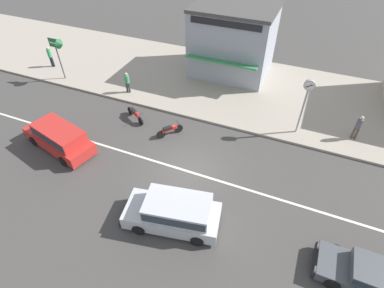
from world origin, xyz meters
The scene contains 14 objects.
ground_plane centered at (0.00, 0.00, 0.00)m, with size 160.00×160.00×0.00m, color #423F3D.
lane_centre_stripe centered at (0.00, 0.00, 0.00)m, with size 50.40×0.14×0.01m, color silver.
kerb_strip centered at (0.00, 9.52, 0.07)m, with size 68.00×10.00×0.15m, color #9E9384.
minivan_red_2 centered at (-7.74, -1.09, 0.84)m, with size 5.08×2.79×1.56m.
minivan_silver_3 centered at (0.72, -3.24, 0.84)m, with size 4.72×2.64×1.56m.
hatchback_dark_grey_4 centered at (8.95, -2.84, 0.59)m, with size 3.79×1.78×1.10m.
motorcycle_0 centered at (-5.11, 3.03, 0.43)m, with size 1.75×1.13×0.80m.
motorcycle_1 centered at (-2.27, 2.45, 0.42)m, with size 1.19×1.46×0.80m.
street_clock centered at (5.00, 5.66, 2.86)m, with size 0.64×0.22×3.66m.
arrow_signboard centered at (-12.52, 5.40, 2.90)m, with size 1.30×0.72×3.28m.
pedestrian_near_clock centered at (-15.28, 6.66, 1.15)m, with size 0.34×0.34×1.71m.
pedestrian_mid_kerb centered at (-7.22, 5.61, 1.07)m, with size 0.34×0.34×1.59m.
pedestrian_by_shop centered at (8.33, 6.33, 1.13)m, with size 0.34×0.34×1.67m.
shopfront_corner_warung centered at (-1.20, 11.65, 2.75)m, with size 6.03×5.59×5.18m.
Camera 1 is at (4.55, -10.36, 12.18)m, focal length 28.00 mm.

